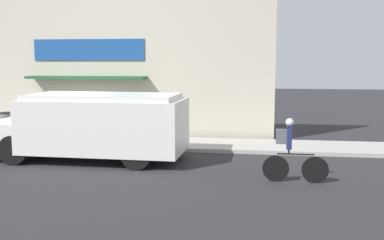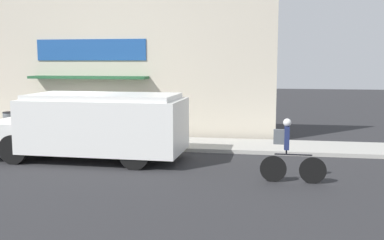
% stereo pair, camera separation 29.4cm
% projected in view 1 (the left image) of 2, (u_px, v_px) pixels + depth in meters
% --- Properties ---
extents(ground_plane, '(70.00, 70.00, 0.00)m').
position_uv_depth(ground_plane, '(75.00, 149.00, 15.27)').
color(ground_plane, '#2B2B2D').
extents(sidewalk, '(28.00, 2.18, 0.13)m').
position_uv_depth(sidewalk, '(87.00, 141.00, 16.33)').
color(sidewalk, '#ADAAA3').
rests_on(sidewalk, ground_plane).
extents(storefront, '(13.53, 0.89, 5.93)m').
position_uv_depth(storefront, '(98.00, 61.00, 17.36)').
color(storefront, beige).
rests_on(storefront, ground_plane).
extents(school_bus, '(5.96, 2.78, 2.00)m').
position_uv_depth(school_bus, '(94.00, 125.00, 13.44)').
color(school_bus, white).
rests_on(school_bus, ground_plane).
extents(cyclist, '(1.61, 0.20, 1.59)m').
position_uv_depth(cyclist, '(291.00, 152.00, 11.02)').
color(cyclist, black).
rests_on(cyclist, ground_plane).
extents(trash_bin, '(0.46, 0.46, 0.95)m').
position_uv_depth(trash_bin, '(7.00, 125.00, 16.78)').
color(trash_bin, slate).
rests_on(trash_bin, sidewalk).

